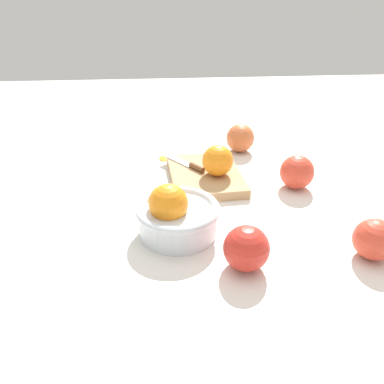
{
  "coord_description": "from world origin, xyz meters",
  "views": [
    {
      "loc": [
        -0.76,
        0.15,
        0.44
      ],
      "look_at": [
        -0.06,
        0.1,
        0.04
      ],
      "focal_mm": 35.52,
      "sensor_mm": 36.0,
      "label": 1
    }
  ],
  "objects_px": {
    "knife": "(188,164)",
    "apple_front_left": "(375,239)",
    "bowl": "(175,213)",
    "orange_on_board": "(218,160)",
    "apple_front_right": "(240,138)",
    "apple_front_center": "(297,172)",
    "cutting_board": "(205,176)",
    "apple_mid_left": "(246,248)"
  },
  "relations": [
    {
      "from": "bowl",
      "to": "apple_front_right",
      "type": "xyz_separation_m",
      "value": [
        0.39,
        -0.2,
        -0.0
      ]
    },
    {
      "from": "bowl",
      "to": "apple_front_right",
      "type": "height_order",
      "value": "bowl"
    },
    {
      "from": "apple_front_right",
      "to": "apple_front_center",
      "type": "bearing_deg",
      "value": -158.11
    },
    {
      "from": "orange_on_board",
      "to": "apple_front_left",
      "type": "height_order",
      "value": "orange_on_board"
    },
    {
      "from": "bowl",
      "to": "orange_on_board",
      "type": "distance_m",
      "value": 0.23
    },
    {
      "from": "orange_on_board",
      "to": "apple_front_center",
      "type": "distance_m",
      "value": 0.19
    },
    {
      "from": "apple_front_center",
      "to": "apple_front_left",
      "type": "bearing_deg",
      "value": -168.84
    },
    {
      "from": "bowl",
      "to": "cutting_board",
      "type": "height_order",
      "value": "bowl"
    },
    {
      "from": "knife",
      "to": "apple_front_right",
      "type": "height_order",
      "value": "apple_front_right"
    },
    {
      "from": "knife",
      "to": "apple_front_left",
      "type": "xyz_separation_m",
      "value": [
        -0.36,
        -0.3,
        0.01
      ]
    },
    {
      "from": "bowl",
      "to": "orange_on_board",
      "type": "bearing_deg",
      "value": -28.68
    },
    {
      "from": "knife",
      "to": "apple_front_right",
      "type": "bearing_deg",
      "value": -49.51
    },
    {
      "from": "bowl",
      "to": "apple_front_left",
      "type": "height_order",
      "value": "bowl"
    },
    {
      "from": "bowl",
      "to": "apple_front_left",
      "type": "bearing_deg",
      "value": -106.21
    },
    {
      "from": "orange_on_board",
      "to": "apple_front_left",
      "type": "relative_size",
      "value": 1.0
    },
    {
      "from": "bowl",
      "to": "apple_front_right",
      "type": "relative_size",
      "value": 2.03
    },
    {
      "from": "apple_front_right",
      "to": "apple_mid_left",
      "type": "relative_size",
      "value": 1.01
    },
    {
      "from": "orange_on_board",
      "to": "apple_mid_left",
      "type": "relative_size",
      "value": 0.93
    },
    {
      "from": "apple_front_left",
      "to": "apple_mid_left",
      "type": "relative_size",
      "value": 0.94
    },
    {
      "from": "bowl",
      "to": "cutting_board",
      "type": "xyz_separation_m",
      "value": [
        0.22,
        -0.08,
        -0.03
      ]
    },
    {
      "from": "knife",
      "to": "apple_front_right",
      "type": "relative_size",
      "value": 1.65
    },
    {
      "from": "knife",
      "to": "cutting_board",
      "type": "bearing_deg",
      "value": -132.88
    },
    {
      "from": "bowl",
      "to": "apple_front_right",
      "type": "bearing_deg",
      "value": -27.29
    },
    {
      "from": "cutting_board",
      "to": "apple_mid_left",
      "type": "bearing_deg",
      "value": -174.31
    },
    {
      "from": "cutting_board",
      "to": "apple_front_center",
      "type": "relative_size",
      "value": 2.79
    },
    {
      "from": "orange_on_board",
      "to": "apple_front_right",
      "type": "distance_m",
      "value": 0.21
    },
    {
      "from": "apple_mid_left",
      "to": "apple_front_center",
      "type": "height_order",
      "value": "same"
    },
    {
      "from": "cutting_board",
      "to": "orange_on_board",
      "type": "relative_size",
      "value": 3.0
    },
    {
      "from": "bowl",
      "to": "cutting_board",
      "type": "bearing_deg",
      "value": -20.61
    },
    {
      "from": "cutting_board",
      "to": "apple_mid_left",
      "type": "xyz_separation_m",
      "value": [
        -0.33,
        -0.03,
        0.03
      ]
    },
    {
      "from": "knife",
      "to": "apple_mid_left",
      "type": "distance_m",
      "value": 0.38
    },
    {
      "from": "orange_on_board",
      "to": "apple_mid_left",
      "type": "distance_m",
      "value": 0.31
    },
    {
      "from": "bowl",
      "to": "orange_on_board",
      "type": "relative_size",
      "value": 2.2
    },
    {
      "from": "apple_mid_left",
      "to": "apple_front_left",
      "type": "bearing_deg",
      "value": -87.4
    },
    {
      "from": "cutting_board",
      "to": "orange_on_board",
      "type": "distance_m",
      "value": 0.06
    },
    {
      "from": "orange_on_board",
      "to": "knife",
      "type": "bearing_deg",
      "value": 50.21
    },
    {
      "from": "apple_front_center",
      "to": "bowl",
      "type": "bearing_deg",
      "value": 119.42
    },
    {
      "from": "knife",
      "to": "apple_front_left",
      "type": "distance_m",
      "value": 0.47
    },
    {
      "from": "apple_front_right",
      "to": "apple_mid_left",
      "type": "xyz_separation_m",
      "value": [
        -0.51,
        0.09,
        -0.0
      ]
    },
    {
      "from": "orange_on_board",
      "to": "apple_front_right",
      "type": "height_order",
      "value": "orange_on_board"
    },
    {
      "from": "bowl",
      "to": "orange_on_board",
      "type": "xyz_separation_m",
      "value": [
        0.2,
        -0.11,
        0.02
      ]
    },
    {
      "from": "cutting_board",
      "to": "orange_on_board",
      "type": "bearing_deg",
      "value": -124.8
    }
  ]
}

